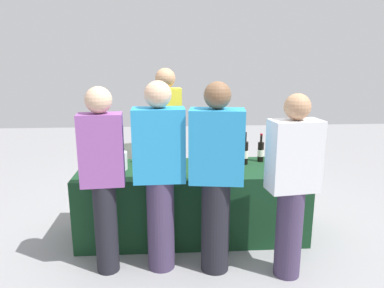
{
  "coord_description": "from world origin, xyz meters",
  "views": [
    {
      "loc": [
        -0.22,
        -3.48,
        1.82
      ],
      "look_at": [
        0.0,
        0.0,
        0.97
      ],
      "focal_mm": 33.96,
      "sensor_mm": 36.0,
      "label": 1
    }
  ],
  "objects_px": {
    "guest_1": "(160,172)",
    "guest_3": "(292,182)",
    "wine_glass_1": "(176,163)",
    "wine_glass_0": "(155,164)",
    "wine_glass_2": "(220,162)",
    "server_pouring": "(166,134)",
    "wine_bottle_1": "(210,154)",
    "guest_0": "(103,174)",
    "ice_bucket": "(117,161)",
    "menu_board": "(114,172)",
    "guest_2": "(216,174)",
    "wine_bottle_0": "(147,153)",
    "wine_bottle_2": "(245,153)",
    "wine_bottle_3": "(261,151)"
  },
  "relations": [
    {
      "from": "guest_1",
      "to": "guest_3",
      "type": "height_order",
      "value": "guest_1"
    },
    {
      "from": "wine_glass_1",
      "to": "guest_3",
      "type": "height_order",
      "value": "guest_3"
    },
    {
      "from": "wine_glass_0",
      "to": "wine_glass_2",
      "type": "distance_m",
      "value": 0.63
    },
    {
      "from": "guest_1",
      "to": "server_pouring",
      "type": "bearing_deg",
      "value": 86.39
    },
    {
      "from": "wine_bottle_1",
      "to": "guest_0",
      "type": "height_order",
      "value": "guest_0"
    },
    {
      "from": "server_pouring",
      "to": "ice_bucket",
      "type": "bearing_deg",
      "value": 49.79
    },
    {
      "from": "guest_0",
      "to": "menu_board",
      "type": "relative_size",
      "value": 2.15
    },
    {
      "from": "ice_bucket",
      "to": "guest_1",
      "type": "xyz_separation_m",
      "value": [
        0.43,
        -0.6,
        0.07
      ]
    },
    {
      "from": "guest_1",
      "to": "guest_3",
      "type": "distance_m",
      "value": 1.08
    },
    {
      "from": "wine_glass_1",
      "to": "server_pouring",
      "type": "distance_m",
      "value": 0.79
    },
    {
      "from": "wine_glass_0",
      "to": "server_pouring",
      "type": "height_order",
      "value": "server_pouring"
    },
    {
      "from": "wine_glass_2",
      "to": "guest_0",
      "type": "relative_size",
      "value": 0.08
    },
    {
      "from": "guest_1",
      "to": "guest_2",
      "type": "height_order",
      "value": "guest_1"
    },
    {
      "from": "ice_bucket",
      "to": "wine_glass_0",
      "type": "bearing_deg",
      "value": -20.13
    },
    {
      "from": "menu_board",
      "to": "wine_bottle_0",
      "type": "bearing_deg",
      "value": -70.92
    },
    {
      "from": "wine_glass_2",
      "to": "guest_2",
      "type": "xyz_separation_m",
      "value": [
        -0.11,
        -0.53,
        0.06
      ]
    },
    {
      "from": "wine_glass_0",
      "to": "ice_bucket",
      "type": "distance_m",
      "value": 0.4
    },
    {
      "from": "wine_bottle_1",
      "to": "guest_2",
      "type": "bearing_deg",
      "value": -92.78
    },
    {
      "from": "wine_bottle_2",
      "to": "wine_glass_2",
      "type": "bearing_deg",
      "value": -142.69
    },
    {
      "from": "server_pouring",
      "to": "guest_0",
      "type": "height_order",
      "value": "server_pouring"
    },
    {
      "from": "wine_glass_2",
      "to": "ice_bucket",
      "type": "xyz_separation_m",
      "value": [
        -1.0,
        0.13,
        -0.01
      ]
    },
    {
      "from": "guest_3",
      "to": "server_pouring",
      "type": "bearing_deg",
      "value": 117.81
    },
    {
      "from": "wine_bottle_3",
      "to": "menu_board",
      "type": "height_order",
      "value": "wine_bottle_3"
    },
    {
      "from": "guest_2",
      "to": "guest_0",
      "type": "bearing_deg",
      "value": -174.33
    },
    {
      "from": "guest_3",
      "to": "wine_bottle_1",
      "type": "bearing_deg",
      "value": 114.62
    },
    {
      "from": "wine_bottle_1",
      "to": "wine_glass_2",
      "type": "xyz_separation_m",
      "value": [
        0.07,
        -0.24,
        -0.01
      ]
    },
    {
      "from": "wine_bottle_3",
      "to": "wine_glass_1",
      "type": "relative_size",
      "value": 2.26
    },
    {
      "from": "wine_bottle_3",
      "to": "guest_3",
      "type": "relative_size",
      "value": 0.2
    },
    {
      "from": "wine_bottle_0",
      "to": "wine_glass_2",
      "type": "bearing_deg",
      "value": -21.01
    },
    {
      "from": "wine_glass_1",
      "to": "guest_3",
      "type": "bearing_deg",
      "value": -35.45
    },
    {
      "from": "wine_bottle_2",
      "to": "wine_glass_1",
      "type": "relative_size",
      "value": 2.53
    },
    {
      "from": "wine_bottle_1",
      "to": "guest_1",
      "type": "height_order",
      "value": "guest_1"
    },
    {
      "from": "wine_bottle_3",
      "to": "server_pouring",
      "type": "relative_size",
      "value": 0.18
    },
    {
      "from": "guest_3",
      "to": "guest_1",
      "type": "bearing_deg",
      "value": 162.74
    },
    {
      "from": "wine_bottle_3",
      "to": "wine_glass_0",
      "type": "height_order",
      "value": "wine_bottle_3"
    },
    {
      "from": "wine_glass_0",
      "to": "wine_glass_2",
      "type": "xyz_separation_m",
      "value": [
        0.63,
        0.01,
        0.0
      ]
    },
    {
      "from": "wine_glass_0",
      "to": "server_pouring",
      "type": "distance_m",
      "value": 0.81
    },
    {
      "from": "wine_glass_0",
      "to": "wine_glass_1",
      "type": "relative_size",
      "value": 0.97
    },
    {
      "from": "wine_glass_0",
      "to": "ice_bucket",
      "type": "height_order",
      "value": "ice_bucket"
    },
    {
      "from": "wine_glass_2",
      "to": "server_pouring",
      "type": "distance_m",
      "value": 0.95
    },
    {
      "from": "ice_bucket",
      "to": "guest_3",
      "type": "distance_m",
      "value": 1.69
    },
    {
      "from": "wine_bottle_3",
      "to": "ice_bucket",
      "type": "relative_size",
      "value": 1.54
    },
    {
      "from": "ice_bucket",
      "to": "guest_0",
      "type": "xyz_separation_m",
      "value": [
        -0.03,
        -0.62,
        0.07
      ]
    },
    {
      "from": "wine_bottle_1",
      "to": "wine_glass_2",
      "type": "height_order",
      "value": "wine_bottle_1"
    },
    {
      "from": "wine_bottle_0",
      "to": "wine_bottle_3",
      "type": "bearing_deg",
      "value": 1.57
    },
    {
      "from": "wine_bottle_0",
      "to": "guest_3",
      "type": "xyz_separation_m",
      "value": [
        1.22,
        -0.93,
        -0.02
      ]
    },
    {
      "from": "wine_bottle_2",
      "to": "wine_glass_1",
      "type": "distance_m",
      "value": 0.76
    },
    {
      "from": "wine_bottle_2",
      "to": "guest_0",
      "type": "distance_m",
      "value": 1.51
    },
    {
      "from": "wine_glass_0",
      "to": "wine_glass_2",
      "type": "height_order",
      "value": "wine_glass_2"
    },
    {
      "from": "guest_0",
      "to": "wine_glass_2",
      "type": "bearing_deg",
      "value": 21.12
    }
  ]
}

